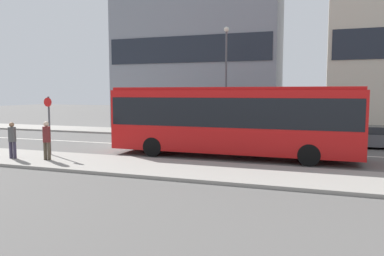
{
  "coord_description": "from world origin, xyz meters",
  "views": [
    {
      "loc": [
        10.53,
        -20.18,
        3.18
      ],
      "look_at": [
        4.22,
        -2.04,
        1.33
      ],
      "focal_mm": 35.0,
      "sensor_mm": 36.0,
      "label": 1
    }
  ],
  "objects_px": {
    "city_bus": "(231,117)",
    "pedestrian_near_stop": "(12,138)",
    "street_lamp": "(226,70)",
    "parked_car_0": "(383,138)",
    "bus_stop_sign": "(49,121)",
    "pedestrian_down_pavement": "(47,138)"
  },
  "relations": [
    {
      "from": "parked_car_0",
      "to": "bus_stop_sign",
      "type": "height_order",
      "value": "bus_stop_sign"
    },
    {
      "from": "bus_stop_sign",
      "to": "street_lamp",
      "type": "distance_m",
      "value": 12.9
    },
    {
      "from": "city_bus",
      "to": "street_lamp",
      "type": "xyz_separation_m",
      "value": [
        -2.28,
        8.0,
        2.74
      ]
    },
    {
      "from": "pedestrian_near_stop",
      "to": "street_lamp",
      "type": "xyz_separation_m",
      "value": [
        6.97,
        12.45,
        3.62
      ]
    },
    {
      "from": "pedestrian_down_pavement",
      "to": "bus_stop_sign",
      "type": "height_order",
      "value": "bus_stop_sign"
    },
    {
      "from": "city_bus",
      "to": "pedestrian_down_pavement",
      "type": "xyz_separation_m",
      "value": [
        -7.48,
        -4.24,
        -0.84
      ]
    },
    {
      "from": "parked_car_0",
      "to": "pedestrian_near_stop",
      "type": "distance_m",
      "value": 19.55
    },
    {
      "from": "parked_car_0",
      "to": "bus_stop_sign",
      "type": "distance_m",
      "value": 18.1
    },
    {
      "from": "city_bus",
      "to": "pedestrian_near_stop",
      "type": "height_order",
      "value": "city_bus"
    },
    {
      "from": "pedestrian_down_pavement",
      "to": "parked_car_0",
      "type": "bearing_deg",
      "value": 30.48
    },
    {
      "from": "city_bus",
      "to": "pedestrian_near_stop",
      "type": "bearing_deg",
      "value": -153.15
    },
    {
      "from": "bus_stop_sign",
      "to": "street_lamp",
      "type": "bearing_deg",
      "value": 60.99
    },
    {
      "from": "bus_stop_sign",
      "to": "city_bus",
      "type": "bearing_deg",
      "value": 19.65
    },
    {
      "from": "city_bus",
      "to": "street_lamp",
      "type": "distance_m",
      "value": 8.76
    },
    {
      "from": "pedestrian_near_stop",
      "to": "street_lamp",
      "type": "relative_size",
      "value": 0.22
    },
    {
      "from": "pedestrian_near_stop",
      "to": "pedestrian_down_pavement",
      "type": "relative_size",
      "value": 0.96
    },
    {
      "from": "city_bus",
      "to": "street_lamp",
      "type": "bearing_deg",
      "value": 107.05
    },
    {
      "from": "city_bus",
      "to": "bus_stop_sign",
      "type": "bearing_deg",
      "value": -159.2
    },
    {
      "from": "city_bus",
      "to": "street_lamp",
      "type": "relative_size",
      "value": 1.58
    },
    {
      "from": "parked_car_0",
      "to": "street_lamp",
      "type": "distance_m",
      "value": 10.87
    },
    {
      "from": "pedestrian_near_stop",
      "to": "parked_car_0",
      "type": "bearing_deg",
      "value": -155.76
    },
    {
      "from": "city_bus",
      "to": "bus_stop_sign",
      "type": "height_order",
      "value": "city_bus"
    }
  ]
}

